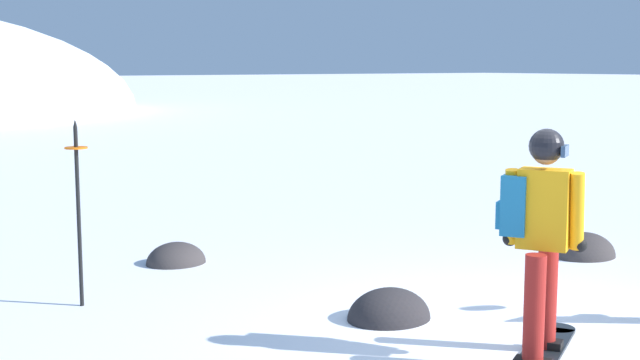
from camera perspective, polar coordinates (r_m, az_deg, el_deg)
ground_plane at (r=7.04m, az=12.17°, el=-10.37°), size 300.00×300.00×0.00m
snowboarder_main at (r=6.41m, az=14.41°, el=-3.75°), size 1.63×1.07×1.71m
piste_marker_near at (r=7.89m, az=-15.86°, el=-1.26°), size 0.20×0.20×1.70m
rock_dark at (r=7.44m, az=4.63°, el=-9.22°), size 0.76×0.64×0.53m
rock_mid at (r=9.54m, az=-9.59°, el=-5.51°), size 0.67×0.57×0.47m
rock_small at (r=10.21m, az=17.19°, el=-4.87°), size 0.77×0.66×0.54m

